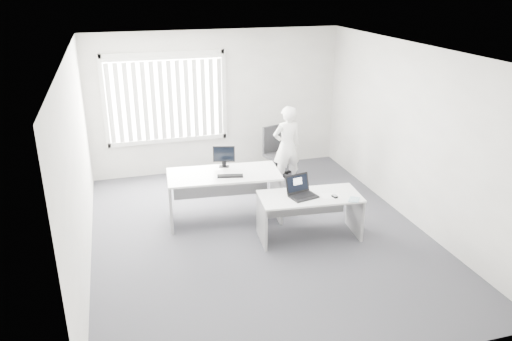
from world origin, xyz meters
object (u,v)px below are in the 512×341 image
object	(u,v)px
office_chair	(276,161)
person	(287,146)
monitor	(224,156)
laptop	(304,188)
desk_near	(310,207)
desk_far	(224,186)

from	to	relation	value
office_chair	person	bearing A→B (deg)	-99.99
monitor	laptop	bearing A→B (deg)	-38.23
desk_near	laptop	distance (m)	0.36
desk_far	laptop	bearing A→B (deg)	-39.34
office_chair	laptop	xyz separation A→B (m)	(-0.42, -2.54, 0.53)
desk_near	person	size ratio (longest dim) A/B	1.02
person	laptop	distance (m)	2.14
desk_near	desk_far	size ratio (longest dim) A/B	0.85
desk_far	office_chair	distance (m)	2.13
desk_near	desk_far	distance (m)	1.45
person	desk_near	bearing A→B (deg)	75.04
desk_far	person	world-z (taller)	person
office_chair	monitor	world-z (taller)	monitor
desk_near	office_chair	xyz separation A→B (m)	(0.30, 2.51, -0.18)
office_chair	person	world-z (taller)	person
person	laptop	xyz separation A→B (m)	(-0.48, -2.08, 0.07)
person	monitor	world-z (taller)	person
laptop	monitor	size ratio (longest dim) A/B	1.10
desk_near	laptop	bearing A→B (deg)	-160.63
monitor	desk_far	bearing A→B (deg)	-88.86
laptop	desk_far	bearing A→B (deg)	122.53
office_chair	monitor	size ratio (longest dim) A/B	2.80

